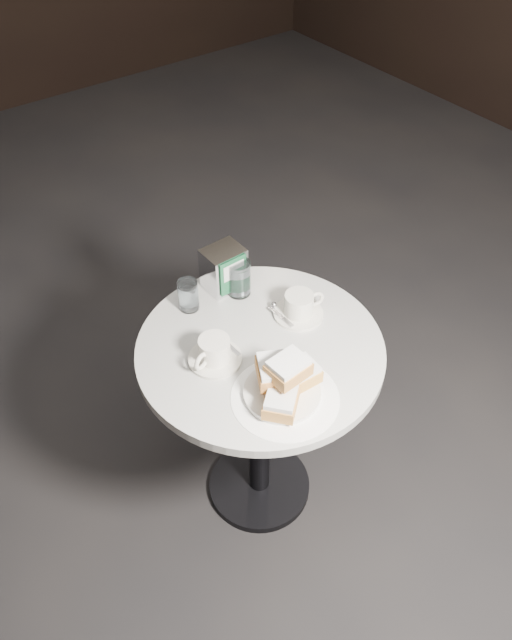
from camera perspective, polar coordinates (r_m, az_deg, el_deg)
The scene contains 9 objects.
ground at distance 2.34m, azimuth 0.30°, elevation -15.02°, with size 7.00×7.00×0.00m, color black.
cafe_table at distance 1.89m, azimuth 0.36°, elevation -6.50°, with size 0.70×0.70×0.74m.
sugar_spill at distance 1.62m, azimuth 2.67°, elevation -7.09°, with size 0.28×0.28×0.00m, color white.
beignet_plate at distance 1.59m, azimuth 2.62°, elevation -5.72°, with size 0.26×0.26×0.13m.
coffee_cup_left at distance 1.69m, azimuth -3.84°, elevation -2.93°, with size 0.19×0.19×0.08m.
coffee_cup_right at distance 1.82m, azimuth 3.97°, elevation 1.26°, with size 0.18×0.18×0.08m.
water_glass_left at distance 1.84m, azimuth -6.20°, elevation 2.24°, with size 0.06×0.06×0.10m.
water_glass_right at distance 1.87m, azimuth -1.58°, elevation 3.83°, with size 0.09×0.09×0.11m.
napkin_dispenser at distance 1.89m, azimuth -2.95°, elevation 4.73°, with size 0.12×0.10×0.14m.
Camera 1 is at (-0.73, -0.96, 2.01)m, focal length 35.00 mm.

